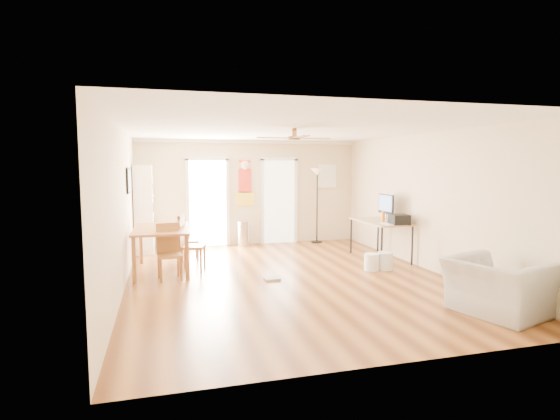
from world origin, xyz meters
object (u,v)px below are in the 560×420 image
object	(u,v)px
dining_table	(162,250)
trash_can	(243,234)
computer_desk	(380,240)
armchair	(497,287)
dining_chair_right_b	(192,243)
bookshelf	(144,209)
torchiere_lamp	(317,206)
wastebasket_a	(385,261)
dining_chair_right_a	(189,239)
wastebasket_b	(372,262)
printer	(399,219)
dining_chair_near	(170,252)

from	to	relation	value
dining_table	trash_can	world-z (taller)	dining_table
dining_table	computer_desk	size ratio (longest dim) A/B	1.10
armchair	dining_chair_right_b	bearing A→B (deg)	30.82
bookshelf	torchiere_lamp	size ratio (longest dim) A/B	1.04
bookshelf	wastebasket_a	world-z (taller)	bookshelf
bookshelf	armchair	xyz separation A→B (m)	(4.68, -5.60, -0.62)
armchair	dining_chair_right_a	bearing A→B (deg)	23.63
dining_chair_right_a	wastebasket_b	size ratio (longest dim) A/B	2.86
printer	armchair	xyz separation A→B (m)	(-0.30, -3.02, -0.54)
dining_chair_right_a	dining_chair_near	xyz separation A→B (m)	(-0.43, -1.52, 0.03)
dining_table	torchiere_lamp	size ratio (longest dim) A/B	0.87
bookshelf	torchiere_lamp	bearing A→B (deg)	9.68
printer	computer_desk	bearing A→B (deg)	111.85
wastebasket_a	armchair	distance (m)	2.67
trash_can	armchair	distance (m)	6.22
dining_chair_right_b	wastebasket_a	bearing A→B (deg)	-87.55
bookshelf	dining_table	distance (m)	2.11
computer_desk	printer	xyz separation A→B (m)	(0.13, -0.55, 0.50)
printer	wastebasket_b	xyz separation A→B (m)	(-0.78, -0.37, -0.75)
dining_chair_right_b	printer	distance (m)	4.09
torchiere_lamp	dining_chair_near	bearing A→B (deg)	-143.05
dining_chair_right_b	wastebasket_b	size ratio (longest dim) A/B	3.31
trash_can	printer	world-z (taller)	printer
bookshelf	dining_chair_near	world-z (taller)	bookshelf
armchair	printer	bearing A→B (deg)	-21.98
printer	wastebasket_a	bearing A→B (deg)	-134.09
computer_desk	wastebasket_a	world-z (taller)	computer_desk
bookshelf	dining_chair_right_b	world-z (taller)	bookshelf
torchiere_lamp	computer_desk	xyz separation A→B (m)	(0.63, -2.18, -0.55)
torchiere_lamp	armchair	bearing A→B (deg)	-85.50
trash_can	torchiere_lamp	bearing A→B (deg)	0.31
dining_table	wastebasket_a	xyz separation A→B (m)	(4.10, -0.95, -0.25)
printer	dining_chair_right_b	bearing A→B (deg)	-177.54
dining_chair_right_a	torchiere_lamp	bearing A→B (deg)	-70.35
dining_table	wastebasket_a	world-z (taller)	dining_table
printer	wastebasket_b	size ratio (longest dim) A/B	1.22
torchiere_lamp	trash_can	bearing A→B (deg)	-179.69
bookshelf	torchiere_lamp	xyz separation A→B (m)	(4.23, 0.15, -0.04)
dining_chair_right_a	armchair	distance (m)	5.84
torchiere_lamp	printer	size ratio (longest dim) A/B	4.90
dining_chair_right_b	armchair	bearing A→B (deg)	-117.27
dining_table	dining_chair_near	bearing A→B (deg)	-79.34
dining_chair_near	torchiere_lamp	world-z (taller)	torchiere_lamp
printer	armchair	distance (m)	3.09
dining_chair_near	computer_desk	distance (m)	4.40
dining_table	armchair	xyz separation A→B (m)	(4.30, -3.60, -0.04)
dining_chair_right_b	trash_can	bearing A→B (deg)	-15.77
wastebasket_b	armchair	distance (m)	2.71
wastebasket_b	dining_chair_near	bearing A→B (deg)	175.37
dining_chair_right_b	wastebasket_a	xyz separation A→B (m)	(3.55, -0.83, -0.36)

